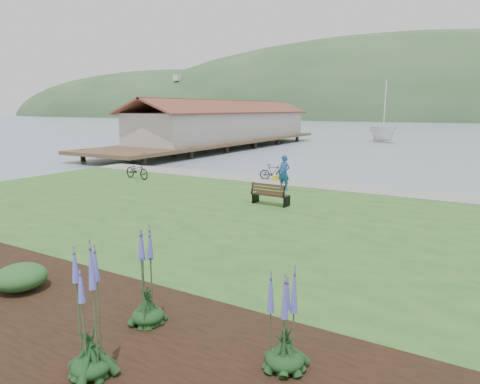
{
  "coord_description": "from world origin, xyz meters",
  "views": [
    {
      "loc": [
        6.72,
        -14.58,
        4.41
      ],
      "look_at": [
        -1.41,
        -0.84,
        1.3
      ],
      "focal_mm": 32.0,
      "sensor_mm": 36.0,
      "label": 1
    }
  ],
  "objects_px": {
    "park_bench": "(270,194)",
    "person": "(284,170)",
    "bicycle_a": "(137,170)",
    "sailboat": "(383,142)"
  },
  "relations": [
    {
      "from": "park_bench",
      "to": "sailboat",
      "type": "distance_m",
      "value": 43.98
    },
    {
      "from": "park_bench",
      "to": "bicycle_a",
      "type": "xyz_separation_m",
      "value": [
        -9.78,
        2.28,
        0.02
      ]
    },
    {
      "from": "person",
      "to": "bicycle_a",
      "type": "bearing_deg",
      "value": -164.29
    },
    {
      "from": "person",
      "to": "bicycle_a",
      "type": "height_order",
      "value": "person"
    },
    {
      "from": "bicycle_a",
      "to": "sailboat",
      "type": "height_order",
      "value": "sailboat"
    },
    {
      "from": "park_bench",
      "to": "person",
      "type": "bearing_deg",
      "value": 107.58
    },
    {
      "from": "person",
      "to": "sailboat",
      "type": "relative_size",
      "value": 0.08
    },
    {
      "from": "bicycle_a",
      "to": "person",
      "type": "bearing_deg",
      "value": -74.74
    },
    {
      "from": "park_bench",
      "to": "bicycle_a",
      "type": "height_order",
      "value": "bicycle_a"
    },
    {
      "from": "park_bench",
      "to": "person",
      "type": "distance_m",
      "value": 3.58
    }
  ]
}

